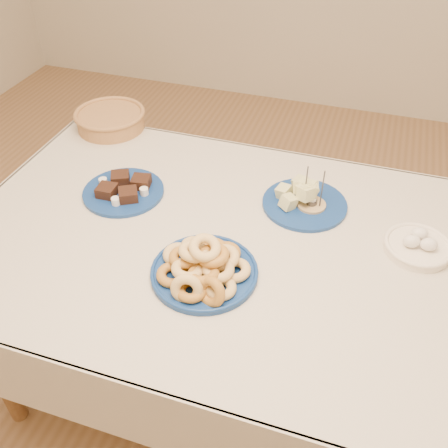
{
  "coord_description": "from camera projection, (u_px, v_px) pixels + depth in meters",
  "views": [
    {
      "loc": [
        0.34,
        -1.09,
        1.77
      ],
      "look_at": [
        0.0,
        -0.05,
        0.85
      ],
      "focal_mm": 40.0,
      "sensor_mm": 36.0,
      "label": 1
    }
  ],
  "objects": [
    {
      "name": "egg_bowl",
      "position": [
        418.0,
        246.0,
        1.48
      ],
      "size": [
        0.24,
        0.24,
        0.07
      ],
      "rotation": [
        0.0,
        0.0,
        0.24
      ],
      "color": "white",
      "rests_on": "dining_table"
    },
    {
      "name": "donut_platter",
      "position": [
        204.0,
        268.0,
        1.39
      ],
      "size": [
        0.32,
        0.32,
        0.14
      ],
      "rotation": [
        0.0,
        0.0,
        0.04
      ],
      "color": "navy",
      "rests_on": "dining_table"
    },
    {
      "name": "ground",
      "position": [
        228.0,
        377.0,
        2.02
      ],
      "size": [
        5.0,
        5.0,
        0.0
      ],
      "primitive_type": "plane",
      "color": "olive",
      "rests_on": "ground"
    },
    {
      "name": "wicker_basket",
      "position": [
        110.0,
        119.0,
        2.03
      ],
      "size": [
        0.37,
        0.37,
        0.08
      ],
      "rotation": [
        0.0,
        0.0,
        0.37
      ],
      "color": "brown",
      "rests_on": "dining_table"
    },
    {
      "name": "brownie_plate",
      "position": [
        124.0,
        190.0,
        1.7
      ],
      "size": [
        0.32,
        0.32,
        0.05
      ],
      "rotation": [
        0.0,
        0.0,
        0.17
      ],
      "color": "navy",
      "rests_on": "dining_table"
    },
    {
      "name": "candle_holder",
      "position": [
        311.0,
        205.0,
        1.64
      ],
      "size": [
        0.11,
        0.11,
        0.16
      ],
      "rotation": [
        0.0,
        0.0,
        -0.15
      ],
      "color": "tan",
      "rests_on": "dining_table"
    },
    {
      "name": "melon_plate",
      "position": [
        304.0,
        197.0,
        1.64
      ],
      "size": [
        0.36,
        0.36,
        0.1
      ],
      "rotation": [
        0.0,
        0.0,
        0.35
      ],
      "color": "navy",
      "rests_on": "dining_table"
    },
    {
      "name": "dining_table",
      "position": [
        229.0,
        263.0,
        1.6
      ],
      "size": [
        1.71,
        1.11,
        0.75
      ],
      "color": "brown",
      "rests_on": "ground"
    }
  ]
}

